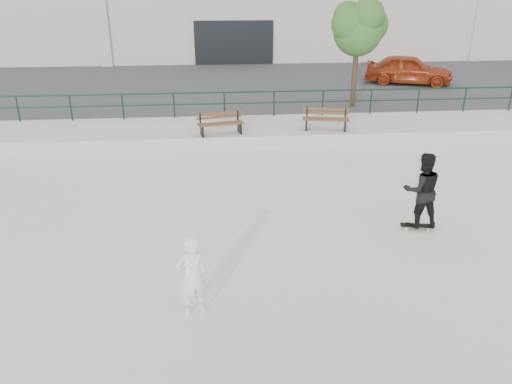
{
  "coord_description": "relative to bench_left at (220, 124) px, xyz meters",
  "views": [
    {
      "loc": [
        -1.45,
        -8.93,
        5.72
      ],
      "look_at": [
        -0.49,
        2.0,
        0.97
      ],
      "focal_mm": 35.0,
      "sensor_mm": 36.0,
      "label": 1
    }
  ],
  "objects": [
    {
      "name": "bench_right",
      "position": [
        3.89,
        0.24,
        0.01
      ],
      "size": [
        1.76,
        0.83,
        0.78
      ],
      "rotation": [
        0.0,
        0.0,
        -0.21
      ],
      "color": "brown",
      "rests_on": "ledge"
    },
    {
      "name": "ground",
      "position": [
        1.21,
        -8.46,
        -0.88
      ],
      "size": [
        120.0,
        120.0,
        0.0
      ],
      "primitive_type": "plane",
      "color": "white",
      "rests_on": "ground"
    },
    {
      "name": "skateboard",
      "position": [
        4.67,
        -6.83,
        -0.81
      ],
      "size": [
        0.8,
        0.35,
        0.09
      ],
      "rotation": [
        0.0,
        0.0,
        -0.2
      ],
      "color": "black",
      "rests_on": "ground"
    },
    {
      "name": "tree",
      "position": [
        5.86,
        3.71,
        2.98
      ],
      "size": [
        2.52,
        2.24,
        4.48
      ],
      "color": "#463323",
      "rests_on": "parking_strip"
    },
    {
      "name": "railing",
      "position": [
        1.21,
        2.34,
        0.36
      ],
      "size": [
        28.0,
        0.06,
        1.03
      ],
      "color": "#12311D",
      "rests_on": "ledge"
    },
    {
      "name": "seated_skater",
      "position": [
        -0.71,
        -9.76,
        -0.07
      ],
      "size": [
        0.68,
        0.55,
        1.61
      ],
      "primitive_type": "imported",
      "rotation": [
        0.0,
        0.0,
        3.45
      ],
      "color": "white",
      "rests_on": "ground"
    },
    {
      "name": "ledge",
      "position": [
        1.21,
        1.04,
        -0.63
      ],
      "size": [
        30.0,
        3.0,
        0.5
      ],
      "primitive_type": "cube",
      "color": "#BBB4AB",
      "rests_on": "ground"
    },
    {
      "name": "bench_left",
      "position": [
        0.0,
        0.0,
        0.0
      ],
      "size": [
        1.73,
        0.82,
        0.77
      ],
      "rotation": [
        0.0,
        0.0,
        0.21
      ],
      "color": "brown",
      "rests_on": "ledge"
    },
    {
      "name": "parking_strip",
      "position": [
        1.21,
        9.54,
        -0.63
      ],
      "size": [
        60.0,
        14.0,
        0.5
      ],
      "primitive_type": "cube",
      "color": "#3B3B3B",
      "rests_on": "ground"
    },
    {
      "name": "red_car",
      "position": [
        10.03,
        8.3,
        0.37
      ],
      "size": [
        4.76,
        3.22,
        1.5
      ],
      "primitive_type": "imported",
      "rotation": [
        0.0,
        0.0,
        1.21
      ],
      "color": "maroon",
      "rests_on": "parking_strip"
    },
    {
      "name": "standing_skater",
      "position": [
        4.67,
        -6.83,
        0.15
      ],
      "size": [
        0.93,
        0.73,
        1.87
      ],
      "primitive_type": "imported",
      "rotation": [
        0.0,
        0.0,
        3.12
      ],
      "color": "black",
      "rests_on": "skateboard"
    }
  ]
}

